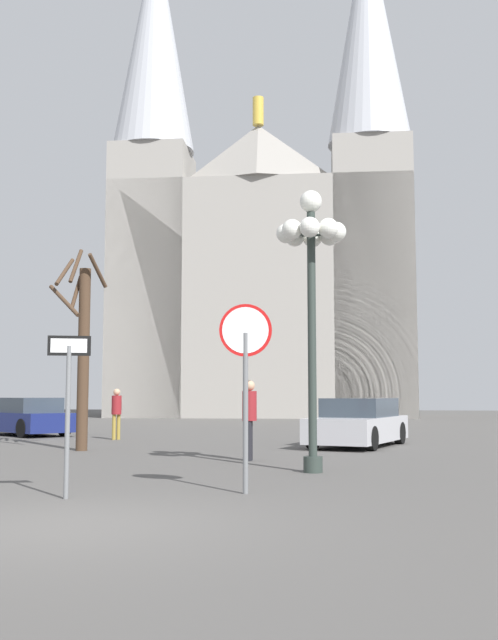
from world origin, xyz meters
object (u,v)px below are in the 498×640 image
parked_car_far_silver (359,423)px  one_way_arrow_sign (68,394)px  street_lamp (311,260)px  cathedral (263,251)px  bare_tree (82,348)px  parked_car_near_navy (26,417)px  pedestrian_standing (117,409)px  pedestrian_walking (249,412)px  stop_sign (246,359)px

parked_car_far_silver → one_way_arrow_sign: bearing=-110.3°
street_lamp → parked_car_far_silver: bearing=82.9°
cathedral → street_lamp: bearing=-81.6°
bare_tree → parked_car_far_silver: size_ratio=1.14×
cathedral → parked_car_near_navy: 26.09m
cathedral → parked_car_near_navy: size_ratio=7.86×
bare_tree → pedestrian_standing: (-0.54, 4.63, -1.68)m
street_lamp → bare_tree: size_ratio=1.01×
bare_tree → pedestrian_walking: 5.50m
pedestrian_standing → parked_car_far_silver: bearing=-14.3°
cathedral → street_lamp: size_ratio=6.25×
one_way_arrow_sign → pedestrian_walking: size_ratio=1.30×
one_way_arrow_sign → pedestrian_walking: (1.73, 6.28, -0.39)m
stop_sign → parked_car_near_navy: bearing=124.9°
street_lamp → parked_car_far_silver: size_ratio=1.14×
cathedral → bare_tree: (-1.17, -29.83, -8.30)m
stop_sign → cathedral: bearing=96.5°
one_way_arrow_sign → parked_car_far_silver: one_way_arrow_sign is taller
pedestrian_walking → pedestrian_standing: bearing=127.5°
pedestrian_walking → one_way_arrow_sign: bearing=-105.4°
stop_sign → bare_tree: bare_tree is taller
street_lamp → bare_tree: bearing=144.0°
bare_tree → parked_car_near_navy: (-4.50, 6.55, -2.03)m
pedestrian_walking → cathedral: bearing=96.4°
parked_car_near_navy → bare_tree: bearing=-55.5°
stop_sign → pedestrian_walking: bearing=97.3°
one_way_arrow_sign → pedestrian_standing: 13.66m
pedestrian_walking → pedestrian_standing: 8.69m
stop_sign → parked_car_far_silver: stop_sign is taller
stop_sign → bare_tree: 9.43m
cathedral → bare_tree: 30.99m
pedestrian_standing → cathedral: bearing=86.1°
bare_tree → pedestrian_standing: bearing=96.7°
street_lamp → pedestrian_walking: 4.02m
stop_sign → pedestrian_standing: stop_sign is taller
one_way_arrow_sign → pedestrian_walking: bearing=74.6°
bare_tree → pedestrian_standing: bare_tree is taller
one_way_arrow_sign → parked_car_far_silver: size_ratio=0.49×
pedestrian_standing → parked_car_near_navy: bearing=154.1°
cathedral → stop_sign: size_ratio=11.97×
stop_sign → bare_tree: size_ratio=0.53×
street_lamp → parked_car_near_navy: bearing=134.1°
bare_tree → parked_car_far_silver: 7.91m
one_way_arrow_sign → parked_car_far_silver: 11.98m
bare_tree → pedestrian_standing: size_ratio=3.28×
parked_car_far_silver → bare_tree: bearing=-159.6°
bare_tree → pedestrian_standing: 4.95m
stop_sign → street_lamp: (0.83, 3.12, 2.04)m
parked_car_near_navy → pedestrian_walking: 12.78m
street_lamp → parked_car_near_navy: size_ratio=1.26×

